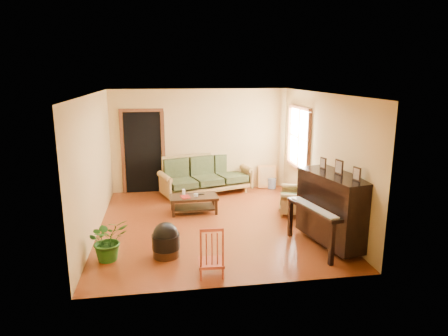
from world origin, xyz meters
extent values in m
plane|color=#5D220C|center=(0.00, 0.00, 0.00)|extent=(5.00, 5.00, 0.00)
cube|color=black|center=(-1.45, 2.48, 1.02)|extent=(1.08, 0.16, 2.05)
cube|color=white|center=(2.21, 1.30, 1.50)|extent=(0.12, 1.36, 1.46)
cube|color=olive|center=(0.10, 2.06, 0.49)|extent=(2.46, 1.59, 0.97)
cube|color=black|center=(-0.33, 0.72, 0.19)|extent=(1.04, 0.59, 0.37)
cube|color=olive|center=(1.84, 0.31, 0.41)|extent=(1.00, 1.03, 0.82)
cube|color=black|center=(1.95, -1.37, 0.65)|extent=(1.17, 1.62, 1.29)
cylinder|color=black|center=(-0.96, -1.37, 0.22)|extent=(0.53, 0.53, 0.44)
cube|color=maroon|center=(-0.30, -2.11, 0.40)|extent=(0.39, 0.42, 0.80)
cube|color=#CD8F44|center=(1.74, 2.33, 0.32)|extent=(0.48, 0.15, 0.63)
cylinder|color=#325397|center=(1.87, 2.28, 0.14)|extent=(0.28, 0.28, 0.28)
imported|color=#205317|center=(-1.89, -1.36, 0.35)|extent=(0.81, 0.77, 0.71)
imported|color=maroon|center=(-0.61, 0.61, 0.39)|extent=(0.23, 0.28, 0.02)
cylinder|color=silver|center=(-0.54, 0.86, 0.43)|extent=(0.09, 0.09, 0.12)
cylinder|color=white|center=(-0.29, 0.68, 0.41)|extent=(0.10, 0.10, 0.06)
cube|color=black|center=(-0.16, 0.79, 0.38)|extent=(0.15, 0.07, 0.01)
camera|label=1|loc=(-0.96, -7.58, 2.97)|focal=32.00mm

